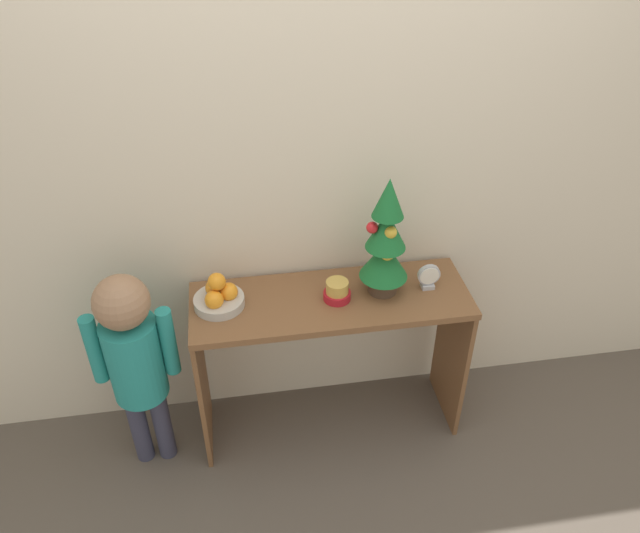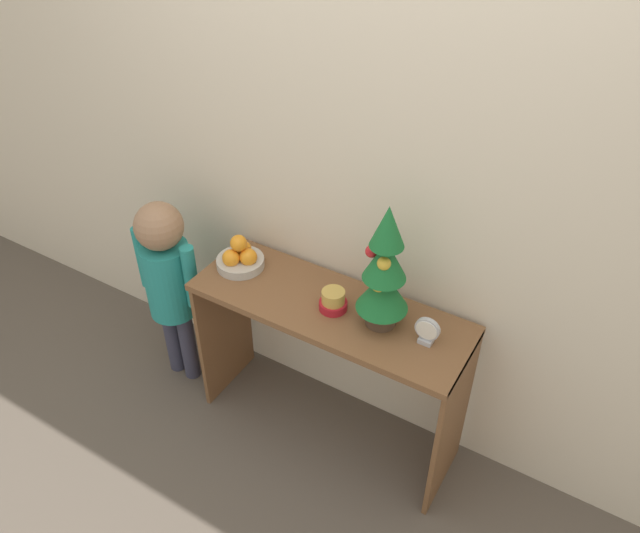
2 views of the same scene
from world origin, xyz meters
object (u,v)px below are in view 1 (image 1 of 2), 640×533
Objects in this scene: child_figure at (133,353)px; singing_bowl at (337,291)px; desk_clock at (429,277)px; mini_tree at (386,241)px; fruit_bowl at (219,296)px.

singing_bowl is at bearing 4.27° from child_figure.
child_figure reaches higher than desk_clock.
desk_clock is (0.19, -0.01, -0.19)m from mini_tree.
child_figure reaches higher than fruit_bowl.
mini_tree reaches higher than child_figure.
mini_tree is 0.71m from fruit_bowl.
singing_bowl is (0.48, -0.03, -0.01)m from fruit_bowl.
fruit_bowl reaches higher than singing_bowl.
desk_clock is (0.39, 0.01, 0.02)m from singing_bowl.
fruit_bowl is at bearing 175.99° from singing_bowl.
singing_bowl is 0.39m from desk_clock.
desk_clock is at bearing 1.85° from singing_bowl.
mini_tree is 0.27m from desk_clock.
fruit_bowl is at bearing 15.03° from child_figure.
mini_tree is 2.57× the size of fruit_bowl.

